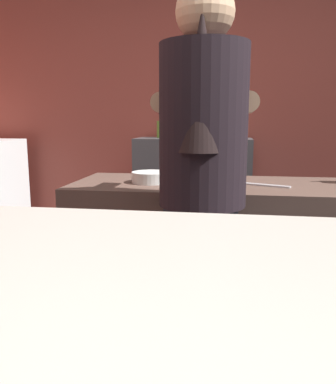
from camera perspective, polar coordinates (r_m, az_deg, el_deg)
wall_back at (r=3.47m, az=7.44°, el=12.71°), size 5.20×0.10×2.70m
prep_counter at (r=2.15m, az=15.42°, el=-10.69°), size 2.10×0.60×0.89m
back_shelf at (r=3.27m, az=3.56°, el=-1.57°), size 0.93×0.36×1.06m
bartender at (r=1.56m, az=4.96°, el=2.31°), size 0.43×0.52×1.70m
mixing_bowl at (r=2.03m, az=-2.44°, el=2.14°), size 0.20×0.20×0.05m
chefs_knife at (r=1.98m, az=13.81°, el=0.96°), size 0.23×0.12×0.01m
bottle_soy at (r=3.18m, az=7.27°, el=9.11°), size 0.05×0.05×0.21m
bottle_hot_sauce at (r=3.28m, az=-1.02°, el=9.16°), size 0.07×0.07×0.20m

